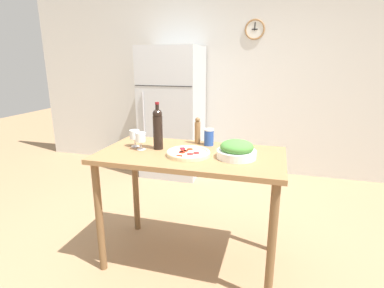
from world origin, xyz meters
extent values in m
plane|color=#9E7A56|center=(0.00, 0.00, 0.00)|extent=(14.00, 14.00, 0.00)
cube|color=silver|center=(0.00, 2.28, 1.30)|extent=(6.40, 0.06, 2.60)
torus|color=#997047|center=(0.24, 2.24, 2.00)|extent=(0.27, 0.02, 0.27)
cylinder|color=silver|center=(0.24, 2.25, 2.00)|extent=(0.23, 0.01, 0.23)
cube|color=black|center=(0.24, 2.24, 2.00)|extent=(0.08, 0.01, 0.01)
cube|color=black|center=(0.24, 2.24, 2.03)|extent=(0.01, 0.01, 0.10)
cube|color=#B7BCC1|center=(-0.81, 1.88, 0.89)|extent=(0.79, 0.71, 1.79)
cube|color=black|center=(-0.81, 1.53, 1.29)|extent=(0.77, 0.01, 0.01)
cylinder|color=#B2B2B7|center=(-1.09, 1.51, 0.80)|extent=(0.02, 0.02, 0.80)
cube|color=olive|center=(0.00, 0.00, 0.91)|extent=(1.39, 0.73, 0.04)
cylinder|color=brown|center=(-0.63, -0.31, 0.44)|extent=(0.06, 0.06, 0.89)
cylinder|color=brown|center=(0.63, -0.31, 0.44)|extent=(0.06, 0.06, 0.89)
cylinder|color=brown|center=(-0.63, 0.31, 0.44)|extent=(0.06, 0.06, 0.89)
cylinder|color=brown|center=(0.63, 0.31, 0.44)|extent=(0.06, 0.06, 0.89)
cylinder|color=black|center=(-0.27, 0.03, 1.06)|extent=(0.07, 0.07, 0.26)
sphere|color=black|center=(-0.27, 0.03, 1.20)|extent=(0.07, 0.07, 0.07)
cylinder|color=black|center=(-0.27, 0.03, 1.24)|extent=(0.03, 0.03, 0.07)
cylinder|color=maroon|center=(-0.27, 0.03, 1.28)|extent=(0.03, 0.03, 0.02)
cylinder|color=silver|center=(-0.40, -0.02, 0.93)|extent=(0.07, 0.07, 0.00)
cylinder|color=silver|center=(-0.40, -0.02, 0.96)|extent=(0.01, 0.01, 0.06)
cylinder|color=white|center=(-0.40, -0.02, 1.03)|extent=(0.08, 0.08, 0.07)
cylinder|color=maroon|center=(-0.40, -0.02, 1.00)|extent=(0.07, 0.07, 0.02)
cylinder|color=silver|center=(-0.48, 0.04, 0.93)|extent=(0.07, 0.07, 0.00)
cylinder|color=silver|center=(-0.48, 0.04, 0.96)|extent=(0.01, 0.01, 0.06)
cylinder|color=white|center=(-0.48, 0.04, 1.03)|extent=(0.08, 0.08, 0.07)
cylinder|color=maroon|center=(-0.48, 0.04, 1.00)|extent=(0.07, 0.07, 0.02)
cylinder|color=olive|center=(-0.02, 0.27, 1.02)|extent=(0.05, 0.05, 0.18)
sphere|color=brown|center=(-0.02, 0.27, 1.13)|extent=(0.04, 0.04, 0.04)
cylinder|color=white|center=(0.35, -0.02, 0.95)|extent=(0.28, 0.28, 0.06)
ellipsoid|color=#478438|center=(0.35, -0.02, 1.01)|extent=(0.24, 0.24, 0.10)
cylinder|color=beige|center=(0.00, -0.06, 0.93)|extent=(0.32, 0.32, 0.02)
torus|color=beige|center=(0.00, -0.06, 0.95)|extent=(0.32, 0.32, 0.02)
cylinder|color=red|center=(-0.07, 0.02, 0.95)|extent=(0.04, 0.04, 0.01)
cylinder|color=red|center=(-0.03, -0.03, 0.95)|extent=(0.03, 0.03, 0.01)
cylinder|color=red|center=(0.06, -0.06, 0.95)|extent=(0.05, 0.05, 0.01)
cylinder|color=#B11C0D|center=(-0.04, -0.08, 0.95)|extent=(0.04, 0.04, 0.01)
cylinder|color=#A92E16|center=(-0.01, 0.02, 0.95)|extent=(0.05, 0.05, 0.01)
cylinder|color=red|center=(-0.06, -0.02, 0.95)|extent=(0.04, 0.04, 0.01)
cylinder|color=red|center=(-0.04, -0.04, 0.95)|extent=(0.04, 0.04, 0.01)
cylinder|color=#B5220F|center=(-0.04, -0.17, 0.95)|extent=(0.04, 0.04, 0.01)
cylinder|color=red|center=(0.02, -0.10, 0.95)|extent=(0.05, 0.05, 0.01)
cylinder|color=#AD1E24|center=(-0.05, -0.07, 0.95)|extent=(0.03, 0.03, 0.01)
cylinder|color=#284CA3|center=(0.08, 0.25, 0.99)|extent=(0.08, 0.08, 0.12)
cylinder|color=white|center=(0.08, 0.25, 1.06)|extent=(0.08, 0.08, 0.01)
camera|label=1|loc=(0.60, -2.07, 1.59)|focal=28.00mm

